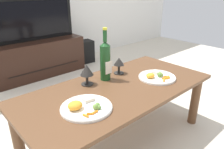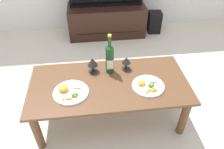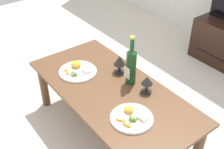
% 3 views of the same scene
% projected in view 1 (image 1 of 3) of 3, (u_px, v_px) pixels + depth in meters
% --- Properties ---
extents(ground_plane, '(6.40, 6.40, 0.00)m').
position_uv_depth(ground_plane, '(117.00, 139.00, 1.66)').
color(ground_plane, beige).
extents(dining_table, '(1.39, 0.66, 0.44)m').
position_uv_depth(dining_table, '(118.00, 96.00, 1.52)').
color(dining_table, brown).
rests_on(dining_table, ground_plane).
extents(tv_stand, '(1.14, 0.47, 0.45)m').
position_uv_depth(tv_stand, '(37.00, 57.00, 2.80)').
color(tv_stand, black).
rests_on(tv_stand, ground_plane).
extents(tv_screen, '(1.06, 0.05, 0.51)m').
position_uv_depth(tv_screen, '(32.00, 19.00, 2.62)').
color(tv_screen, black).
rests_on(tv_screen, tv_stand).
extents(floor_speaker, '(0.20, 0.20, 0.33)m').
position_uv_depth(floor_speaker, '(86.00, 51.00, 3.28)').
color(floor_speaker, black).
rests_on(floor_speaker, ground_plane).
extents(wine_bottle, '(0.08, 0.08, 0.39)m').
position_uv_depth(wine_bottle, '(105.00, 60.00, 1.56)').
color(wine_bottle, '#19471E').
rests_on(wine_bottle, dining_table).
extents(goblet_left, '(0.09, 0.09, 0.15)m').
position_uv_depth(goblet_left, '(87.00, 71.00, 1.50)').
color(goblet_left, black).
rests_on(goblet_left, dining_table).
extents(goblet_right, '(0.08, 0.08, 0.13)m').
position_uv_depth(goblet_right, '(119.00, 63.00, 1.69)').
color(goblet_right, black).
rests_on(goblet_right, dining_table).
extents(dinner_plate_left, '(0.30, 0.30, 0.06)m').
position_uv_depth(dinner_plate_left, '(85.00, 107.00, 1.23)').
color(dinner_plate_left, white).
rests_on(dinner_plate_left, dining_table).
extents(dinner_plate_right, '(0.28, 0.28, 0.05)m').
position_uv_depth(dinner_plate_right, '(157.00, 77.00, 1.63)').
color(dinner_plate_right, white).
rests_on(dinner_plate_right, dining_table).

